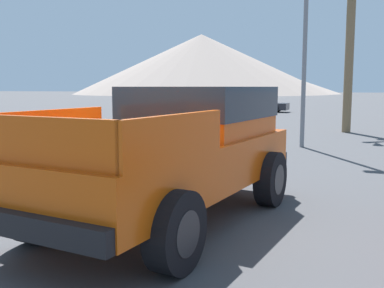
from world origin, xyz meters
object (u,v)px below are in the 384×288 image
Objects in this scene: parked_car_dark at (258,104)px; street_lamp_post at (306,5)px; orange_pickup_truck at (182,143)px; parked_car_silver at (215,107)px.

parked_car_dark is 0.63× the size of street_lamp_post.
parked_car_silver is (-5.70, 22.16, -0.48)m from orange_pickup_truck.
orange_pickup_truck reaches higher than parked_car_dark.
orange_pickup_truck is 0.74× the size of street_lamp_post.
street_lamp_post is at bearing 148.15° from parked_car_silver.
orange_pickup_truck is 29.01m from parked_car_dark.
parked_car_silver is at bearing 116.37° from street_lamp_post.
orange_pickup_truck is at bearing 10.42° from parked_car_dark.
orange_pickup_truck is at bearing 136.20° from parked_car_silver.
street_lamp_post reaches higher than orange_pickup_truck.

